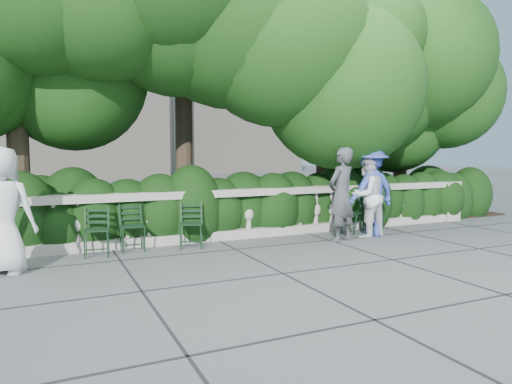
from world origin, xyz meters
name	(u,v)px	position (x,y,z in m)	size (l,w,h in m)	color
ground	(281,256)	(0.00, 0.00, 0.00)	(90.00, 90.00, 0.00)	#52545A
balustrade	(239,214)	(0.00, 1.80, 0.49)	(12.00, 0.44, 1.00)	#9E998E
shrub_hedge	(219,229)	(0.00, 3.00, 0.00)	(15.00, 2.60, 1.70)	black
tree_canopy	(243,55)	(0.69, 3.19, 3.96)	(15.04, 6.52, 6.78)	#3F3023
chair_a	(191,250)	(-1.23, 1.11, 0.00)	(0.44, 0.48, 0.84)	black
chair_b	(97,259)	(-2.83, 1.12, 0.00)	(0.44, 0.48, 0.84)	black
chair_c	(134,253)	(-2.20, 1.27, 0.00)	(0.44, 0.48, 0.84)	black
chair_d	(358,234)	(2.44, 1.11, 0.00)	(0.44, 0.48, 0.84)	black
chair_e	(376,233)	(2.90, 1.10, 0.00)	(0.44, 0.48, 0.84)	black
person_businessman	(2,210)	(-4.11, 0.69, 0.91)	(0.89, 0.58, 1.83)	silver
person_woman_grey	(341,194)	(1.67, 0.65, 0.92)	(0.67, 0.44, 1.84)	#434448
person_casual_man	(367,196)	(2.39, 0.79, 0.85)	(0.83, 0.65, 1.70)	silver
person_older_blue	(370,191)	(2.51, 0.82, 0.94)	(1.22, 0.70, 1.89)	#394EAB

